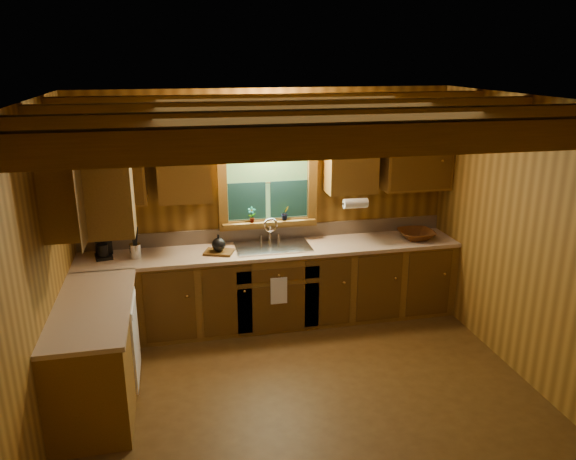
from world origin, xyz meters
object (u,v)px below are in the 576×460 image
at_px(coffee_maker, 103,244).
at_px(wicker_basket, 416,235).
at_px(cutting_board, 219,252).
at_px(sink, 273,251).

xyz_separation_m(coffee_maker, wicker_basket, (3.47, -0.14, -0.10)).
distance_m(coffee_maker, cutting_board, 1.21).
distance_m(sink, coffee_maker, 1.81).
bearing_deg(sink, wicker_basket, -2.20).
relative_size(sink, wicker_basket, 2.00).
xyz_separation_m(coffee_maker, cutting_board, (1.19, -0.14, -0.14)).
distance_m(cutting_board, wicker_basket, 2.28).
height_order(sink, coffee_maker, same).
relative_size(cutting_board, wicker_basket, 0.73).
bearing_deg(cutting_board, wicker_basket, 20.41).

